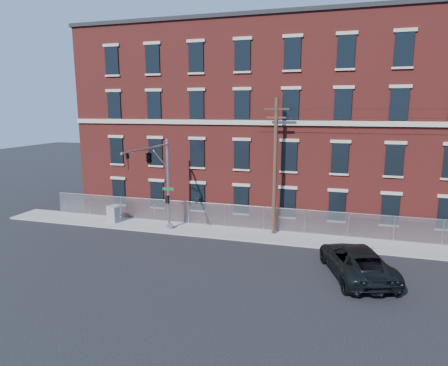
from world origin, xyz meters
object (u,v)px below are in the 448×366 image
object	(u,v)px
utility_cabinet	(113,214)
traffic_signal_mast	(154,166)
utility_pole_near	(275,165)
pickup_truck	(356,261)

from	to	relation	value
utility_cabinet	traffic_signal_mast	bearing A→B (deg)	-6.30
utility_pole_near	pickup_truck	xyz separation A→B (m)	(5.59, -5.90, -4.46)
traffic_signal_mast	pickup_truck	bearing A→B (deg)	-10.33
traffic_signal_mast	pickup_truck	distance (m)	14.53
utility_pole_near	utility_cabinet	xyz separation A→B (m)	(-13.20, -0.72, -4.56)
utility_pole_near	traffic_signal_mast	bearing A→B (deg)	-156.86
traffic_signal_mast	pickup_truck	size ratio (longest dim) A/B	1.11
traffic_signal_mast	utility_pole_near	bearing A→B (deg)	23.14
traffic_signal_mast	utility_cabinet	xyz separation A→B (m)	(-5.20, 2.70, -4.61)
utility_pole_near	pickup_truck	distance (m)	9.27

